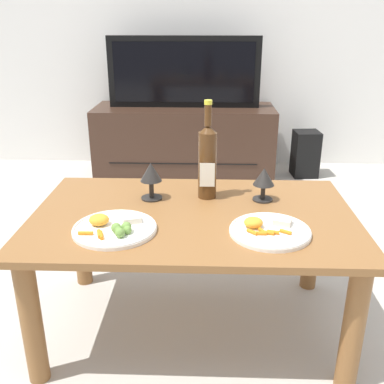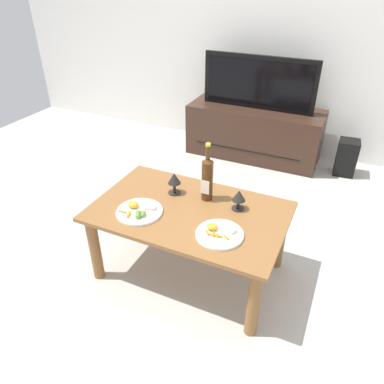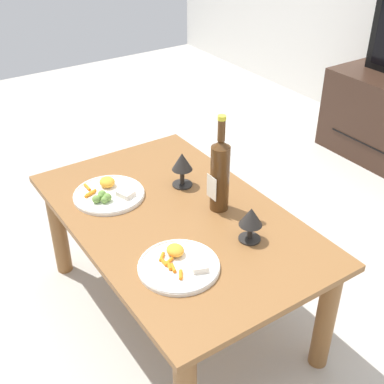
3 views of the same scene
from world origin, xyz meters
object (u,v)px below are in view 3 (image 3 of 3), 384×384
(goblet_left, at_px, (182,164))
(dinner_plate_left, at_px, (109,194))
(dining_table, at_px, (177,234))
(goblet_right, at_px, (251,219))
(dinner_plate_right, at_px, (179,265))
(wine_bottle, at_px, (220,173))

(goblet_left, height_order, dinner_plate_left, goblet_left)
(dining_table, distance_m, goblet_right, 0.34)
(dinner_plate_left, bearing_deg, goblet_left, 72.63)
(goblet_right, bearing_deg, dinner_plate_left, -151.21)
(goblet_left, relative_size, dinner_plate_right, 0.55)
(goblet_right, bearing_deg, wine_bottle, 173.16)
(dinner_plate_right, bearing_deg, wine_bottle, 123.57)
(dining_table, relative_size, dinner_plate_right, 4.36)
(wine_bottle, distance_m, dinner_plate_right, 0.40)
(goblet_right, distance_m, dinner_plate_right, 0.29)
(goblet_left, bearing_deg, wine_bottle, 6.84)
(wine_bottle, relative_size, dinner_plate_left, 1.36)
(dining_table, bearing_deg, wine_bottle, 73.29)
(dinner_plate_right, bearing_deg, dining_table, 149.69)
(goblet_left, bearing_deg, dinner_plate_left, -107.37)
(wine_bottle, distance_m, dinner_plate_left, 0.46)
(goblet_left, height_order, goblet_right, goblet_left)
(dining_table, height_order, dinner_plate_left, dinner_plate_left)
(wine_bottle, height_order, dinner_plate_left, wine_bottle)
(goblet_left, xyz_separation_m, dinner_plate_right, (0.42, -0.28, -0.09))
(dinner_plate_right, bearing_deg, goblet_left, 146.07)
(goblet_left, relative_size, dinner_plate_left, 0.52)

